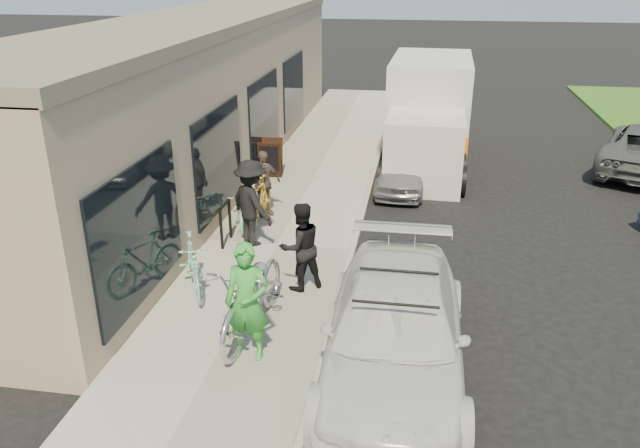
{
  "coord_description": "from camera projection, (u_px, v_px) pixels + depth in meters",
  "views": [
    {
      "loc": [
        0.78,
        -8.38,
        5.52
      ],
      "look_at": [
        -0.95,
        2.11,
        1.05
      ],
      "focal_mm": 35.0,
      "sensor_mm": 36.0,
      "label": 1
    }
  ],
  "objects": [
    {
      "name": "sandwich_board",
      "position": [
        270.0,
        158.0,
        16.72
      ],
      "size": [
        0.67,
        0.68,
        1.0
      ],
      "rotation": [
        0.0,
        0.0,
        0.1
      ],
      "color": "black",
      "rests_on": "sidewalk"
    },
    {
      "name": "sedan_white",
      "position": [
        395.0,
        331.0,
        8.8
      ],
      "size": [
        2.04,
        4.93,
        1.46
      ],
      "rotation": [
        0.0,
        0.0,
        0.01
      ],
      "color": "silver",
      "rests_on": "ground"
    },
    {
      "name": "man_standing",
      "position": [
        301.0,
        246.0,
        10.84
      ],
      "size": [
        0.99,
        0.95,
        1.61
      ],
      "primitive_type": "imported",
      "rotation": [
        0.0,
        0.0,
        3.77
      ],
      "color": "black",
      "rests_on": "sidewalk"
    },
    {
      "name": "tandem_bike",
      "position": [
        253.0,
        294.0,
        9.6
      ],
      "size": [
        1.09,
        2.55,
        1.3
      ],
      "primitive_type": "imported",
      "rotation": [
        0.0,
        0.0,
        -0.1
      ],
      "color": "#B7B6B9",
      "rests_on": "sidewalk"
    },
    {
      "name": "storefront",
      "position": [
        201.0,
        96.0,
        17.1
      ],
      "size": [
        3.6,
        20.0,
        4.22
      ],
      "color": "tan",
      "rests_on": "ground"
    },
    {
      "name": "woman_rider",
      "position": [
        247.0,
        302.0,
        8.87
      ],
      "size": [
        0.67,
        0.45,
        1.8
      ],
      "primitive_type": "imported",
      "rotation": [
        0.0,
        0.0,
        -0.03
      ],
      "color": "green",
      "rests_on": "sidewalk"
    },
    {
      "name": "cruiser_bike_a",
      "position": [
        193.0,
        265.0,
        10.86
      ],
      "size": [
        1.17,
        1.72,
        1.01
      ],
      "primitive_type": "imported",
      "rotation": [
        0.0,
        0.0,
        0.46
      ],
      "color": "#8BD0B6",
      "rests_on": "sidewalk"
    },
    {
      "name": "ground",
      "position": [
        358.0,
        340.0,
        9.88
      ],
      "size": [
        120.0,
        120.0,
        0.0
      ],
      "primitive_type": "plane",
      "color": "black",
      "rests_on": "ground"
    },
    {
      "name": "sedan_silver",
      "position": [
        402.0,
        170.0,
        16.22
      ],
      "size": [
        1.35,
        3.11,
        1.04
      ],
      "primitive_type": "imported",
      "rotation": [
        0.0,
        0.0,
        -0.04
      ],
      "color": "gray",
      "rests_on": "ground"
    },
    {
      "name": "cruiser_bike_b",
      "position": [
        242.0,
        208.0,
        13.6
      ],
      "size": [
        0.97,
        1.67,
        0.83
      ],
      "primitive_type": "imported",
      "rotation": [
        0.0,
        0.0,
        0.28
      ],
      "color": "#8BD0B6",
      "rests_on": "sidewalk"
    },
    {
      "name": "bystander_a",
      "position": [
        251.0,
        203.0,
        12.55
      ],
      "size": [
        1.31,
        1.25,
        1.78
      ],
      "primitive_type": "imported",
      "rotation": [
        0.0,
        0.0,
        2.45
      ],
      "color": "black",
      "rests_on": "sidewalk"
    },
    {
      "name": "sidewalk",
      "position": [
        277.0,
        248.0,
        12.88
      ],
      "size": [
        3.0,
        34.0,
        0.15
      ],
      "primitive_type": "cube",
      "color": "#A49E94",
      "rests_on": "ground"
    },
    {
      "name": "bystander_b",
      "position": [
        263.0,
        183.0,
        14.08
      ],
      "size": [
        0.9,
        0.88,
        1.52
      ],
      "primitive_type": "imported",
      "rotation": [
        0.0,
        0.0,
        0.76
      ],
      "color": "brown",
      "rests_on": "sidewalk"
    },
    {
      "name": "moving_truck",
      "position": [
        428.0,
        118.0,
        18.26
      ],
      "size": [
        2.44,
        6.1,
        2.96
      ],
      "rotation": [
        0.0,
        0.0,
        -0.03
      ],
      "color": "beige",
      "rests_on": "ground"
    },
    {
      "name": "cruiser_bike_c",
      "position": [
        259.0,
        201.0,
        13.69
      ],
      "size": [
        0.55,
        1.74,
        1.04
      ],
      "primitive_type": "imported",
      "rotation": [
        0.0,
        0.0,
        -0.03
      ],
      "color": "gold",
      "rests_on": "sidewalk"
    },
    {
      "name": "curb",
      "position": [
        352.0,
        253.0,
        12.65
      ],
      "size": [
        0.12,
        34.0,
        0.13
      ],
      "primitive_type": "cube",
      "color": "#9F9B91",
      "rests_on": "ground"
    },
    {
      "name": "bike_rack",
      "position": [
        225.0,
        219.0,
        12.71
      ],
      "size": [
        0.07,
        0.63,
        0.88
      ],
      "rotation": [
        0.0,
        0.0,
        -0.01
      ],
      "color": "black",
      "rests_on": "sidewalk"
    }
  ]
}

